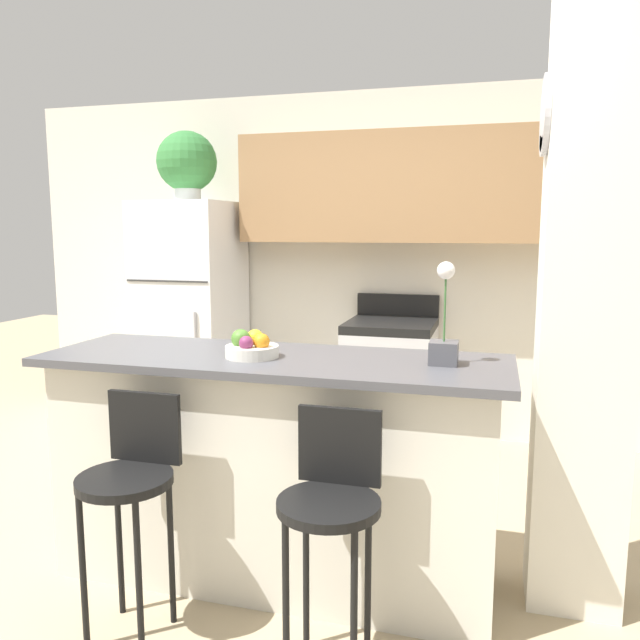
{
  "coord_description": "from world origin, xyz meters",
  "views": [
    {
      "loc": [
        0.9,
        -2.47,
        1.55
      ],
      "look_at": [
        0.0,
        0.75,
        1.06
      ],
      "focal_mm": 35.0,
      "sensor_mm": 36.0,
      "label": 1
    }
  ],
  "objects_px": {
    "potted_plant_on_fridge": "(187,163)",
    "orchid_vase": "(444,334)",
    "bar_stool_right": "(332,505)",
    "fruit_bowl": "(251,347)",
    "stove_range": "(390,384)",
    "refrigerator": "(192,319)",
    "trash_bin": "(248,422)",
    "bar_stool_left": "(131,480)"
  },
  "relations": [
    {
      "from": "stove_range",
      "to": "fruit_bowl",
      "type": "xyz_separation_m",
      "value": [
        -0.3,
        -1.86,
        0.59
      ]
    },
    {
      "from": "bar_stool_right",
      "to": "potted_plant_on_fridge",
      "type": "bearing_deg",
      "value": 126.6
    },
    {
      "from": "bar_stool_left",
      "to": "orchid_vase",
      "type": "relative_size",
      "value": 2.23
    },
    {
      "from": "refrigerator",
      "to": "bar_stool_right",
      "type": "height_order",
      "value": "refrigerator"
    },
    {
      "from": "bar_stool_left",
      "to": "bar_stool_right",
      "type": "height_order",
      "value": "same"
    },
    {
      "from": "orchid_vase",
      "to": "fruit_bowl",
      "type": "distance_m",
      "value": 0.81
    },
    {
      "from": "stove_range",
      "to": "orchid_vase",
      "type": "xyz_separation_m",
      "value": [
        0.5,
        -1.78,
        0.67
      ]
    },
    {
      "from": "stove_range",
      "to": "fruit_bowl",
      "type": "distance_m",
      "value": 1.97
    },
    {
      "from": "refrigerator",
      "to": "potted_plant_on_fridge",
      "type": "bearing_deg",
      "value": 115.27
    },
    {
      "from": "fruit_bowl",
      "to": "trash_bin",
      "type": "height_order",
      "value": "fruit_bowl"
    },
    {
      "from": "orchid_vase",
      "to": "bar_stool_left",
      "type": "bearing_deg",
      "value": -154.12
    },
    {
      "from": "trash_bin",
      "to": "fruit_bowl",
      "type": "bearing_deg",
      "value": -66.88
    },
    {
      "from": "fruit_bowl",
      "to": "trash_bin",
      "type": "relative_size",
      "value": 0.6
    },
    {
      "from": "potted_plant_on_fridge",
      "to": "bar_stool_right",
      "type": "bearing_deg",
      "value": -53.4
    },
    {
      "from": "bar_stool_right",
      "to": "fruit_bowl",
      "type": "distance_m",
      "value": 0.8
    },
    {
      "from": "bar_stool_right",
      "to": "trash_bin",
      "type": "relative_size",
      "value": 2.43
    },
    {
      "from": "potted_plant_on_fridge",
      "to": "orchid_vase",
      "type": "relative_size",
      "value": 1.23
    },
    {
      "from": "bar_stool_left",
      "to": "bar_stool_right",
      "type": "bearing_deg",
      "value": 0.0
    },
    {
      "from": "fruit_bowl",
      "to": "stove_range",
      "type": "bearing_deg",
      "value": 80.76
    },
    {
      "from": "stove_range",
      "to": "trash_bin",
      "type": "height_order",
      "value": "stove_range"
    },
    {
      "from": "bar_stool_left",
      "to": "potted_plant_on_fridge",
      "type": "bearing_deg",
      "value": 111.68
    },
    {
      "from": "refrigerator",
      "to": "orchid_vase",
      "type": "height_order",
      "value": "refrigerator"
    },
    {
      "from": "refrigerator",
      "to": "bar_stool_left",
      "type": "xyz_separation_m",
      "value": [
        0.9,
        -2.27,
        -0.27
      ]
    },
    {
      "from": "stove_range",
      "to": "potted_plant_on_fridge",
      "type": "height_order",
      "value": "potted_plant_on_fridge"
    },
    {
      "from": "stove_range",
      "to": "potted_plant_on_fridge",
      "type": "bearing_deg",
      "value": -178.3
    },
    {
      "from": "stove_range",
      "to": "trash_bin",
      "type": "distance_m",
      "value": 1.05
    },
    {
      "from": "bar_stool_left",
      "to": "trash_bin",
      "type": "xyz_separation_m",
      "value": [
        -0.36,
        2.02,
        -0.42
      ]
    },
    {
      "from": "stove_range",
      "to": "trash_bin",
      "type": "relative_size",
      "value": 2.82
    },
    {
      "from": "refrigerator",
      "to": "stove_range",
      "type": "distance_m",
      "value": 1.57
    },
    {
      "from": "stove_range",
      "to": "potted_plant_on_fridge",
      "type": "relative_size",
      "value": 2.11
    },
    {
      "from": "refrigerator",
      "to": "fruit_bowl",
      "type": "relative_size",
      "value": 7.71
    },
    {
      "from": "orchid_vase",
      "to": "bar_stool_right",
      "type": "bearing_deg",
      "value": -121.12
    },
    {
      "from": "orchid_vase",
      "to": "fruit_bowl",
      "type": "bearing_deg",
      "value": -174.49
    },
    {
      "from": "potted_plant_on_fridge",
      "to": "orchid_vase",
      "type": "xyz_separation_m",
      "value": [
        2.01,
        -1.73,
        -0.89
      ]
    },
    {
      "from": "fruit_bowl",
      "to": "refrigerator",
      "type": "bearing_deg",
      "value": 123.84
    },
    {
      "from": "refrigerator",
      "to": "trash_bin",
      "type": "height_order",
      "value": "refrigerator"
    },
    {
      "from": "trash_bin",
      "to": "bar_stool_left",
      "type": "bearing_deg",
      "value": -80.03
    },
    {
      "from": "trash_bin",
      "to": "bar_stool_right",
      "type": "bearing_deg",
      "value": -60.58
    },
    {
      "from": "bar_stool_right",
      "to": "potted_plant_on_fridge",
      "type": "xyz_separation_m",
      "value": [
        -1.69,
        2.27,
        1.42
      ]
    },
    {
      "from": "orchid_vase",
      "to": "potted_plant_on_fridge",
      "type": "bearing_deg",
      "value": 139.25
    },
    {
      "from": "bar_stool_left",
      "to": "fruit_bowl",
      "type": "height_order",
      "value": "fruit_bowl"
    },
    {
      "from": "stove_range",
      "to": "trash_bin",
      "type": "bearing_deg",
      "value": -162.93
    }
  ]
}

